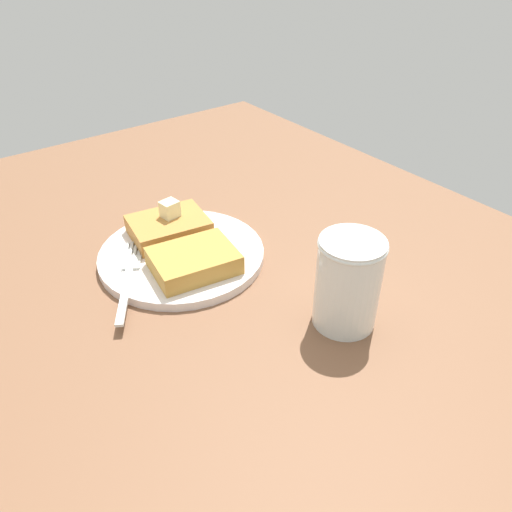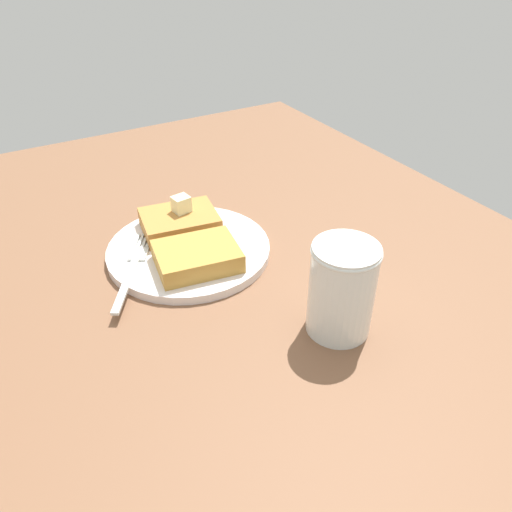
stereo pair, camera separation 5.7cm
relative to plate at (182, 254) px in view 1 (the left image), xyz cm
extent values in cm
cube|color=brown|center=(3.13, -6.36, -1.90)|extent=(101.27, 101.27, 2.50)
cylinder|color=silver|center=(0.00, 0.00, -0.07)|extent=(21.19, 21.19, 1.15)
torus|color=gray|center=(0.00, 0.00, 0.10)|extent=(21.19, 21.19, 0.80)
cube|color=#B47937|center=(-4.34, 0.68, 1.72)|extent=(9.08, 10.99, 2.44)
cube|color=#B58639|center=(4.34, -0.68, 1.72)|extent=(9.08, 10.99, 2.44)
cube|color=beige|center=(-4.85, 1.35, 4.04)|extent=(2.27, 2.45, 2.19)
cube|color=silver|center=(4.22, -9.81, 0.68)|extent=(8.98, 6.01, 0.36)
cube|color=silver|center=(-1.23, -6.45, 0.68)|extent=(3.54, 3.34, 0.36)
cube|color=silver|center=(-4.22, -5.58, 0.68)|extent=(2.89, 1.95, 0.36)
cube|color=silver|center=(-3.93, -5.11, 0.68)|extent=(2.89, 1.95, 0.36)
cube|color=silver|center=(-3.64, -4.65, 0.68)|extent=(2.89, 1.95, 0.36)
cube|color=silver|center=(-3.35, -4.18, 0.68)|extent=(2.89, 1.95, 0.36)
cylinder|color=#431F0A|center=(21.08, 8.11, 2.40)|extent=(6.29, 6.29, 6.09)
cylinder|color=silver|center=(21.08, 8.11, 4.58)|extent=(6.84, 6.84, 10.46)
torus|color=silver|center=(21.08, 8.11, 9.36)|extent=(7.06, 7.06, 0.50)
camera|label=1|loc=(48.05, -24.31, 36.63)|focal=35.00mm
camera|label=2|loc=(51.22, -19.55, 36.63)|focal=35.00mm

